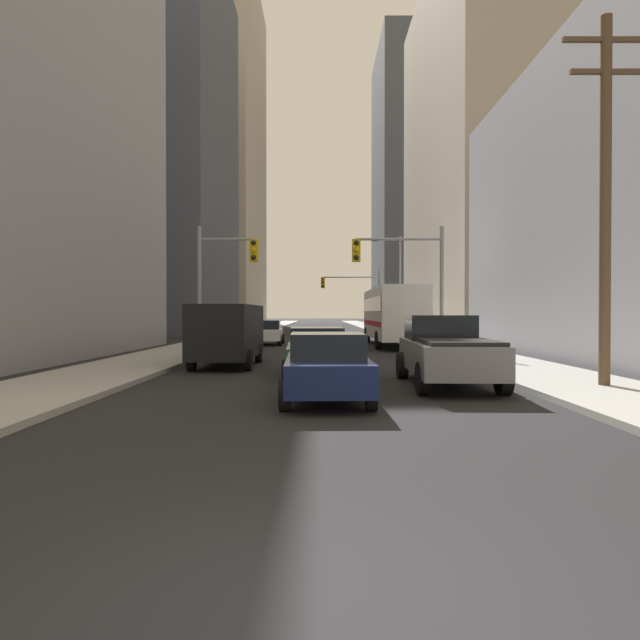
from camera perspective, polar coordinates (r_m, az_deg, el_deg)
name	(u,v)px	position (r m, az deg, el deg)	size (l,w,h in m)	color
ground_plane	(324,620)	(4.12, 0.40, -27.77)	(400.00, 400.00, 0.00)	black
sidewalk_left	(248,333)	(54.08, -7.24, -1.30)	(3.50, 160.00, 0.15)	#9E9E99
sidewalk_right	(392,333)	(54.08, 7.20, -1.30)	(3.50, 160.00, 0.15)	#9E9E99
city_bus	(392,314)	(34.17, 7.20, 0.64)	(2.67, 11.51, 3.40)	silver
pickup_truck_grey	(446,351)	(15.84, 12.42, -3.04)	(2.20, 5.47, 1.90)	slate
cargo_van_black	(227,331)	(21.26, -9.24, -1.13)	(2.16, 5.25, 2.26)	black
sedan_navy	(327,367)	(12.73, 0.67, -4.67)	(1.95, 4.25, 1.52)	#141E4C
sedan_green	(316,352)	(17.64, -0.39, -3.17)	(1.96, 4.26, 1.52)	#195938
sedan_white	(267,332)	(35.47, -5.35, -1.23)	(1.95, 4.25, 1.52)	white
traffic_signal_near_left	(224,269)	(27.02, -9.57, 5.00)	(2.82, 0.44, 6.00)	gray
traffic_signal_near_right	(402,268)	(26.93, 8.18, 5.17)	(4.26, 0.44, 6.00)	gray
traffic_signal_far_right	(353,290)	(54.83, 3.28, 2.96)	(5.67, 0.44, 6.00)	gray
utility_pole_right	(605,193)	(16.34, 26.54, 11.26)	(2.20, 0.28, 9.41)	brown
street_lamp_right	(395,278)	(41.48, 7.50, 4.22)	(2.19, 0.32, 7.50)	gray
building_left_mid_office	(141,148)	(60.12, -17.47, 16.08)	(15.85, 20.95, 35.88)	#4C515B
building_left_far_tower	(186,154)	(97.22, -13.20, 15.81)	(22.67, 29.67, 54.67)	#B7A893
building_right_mid_block	(512,154)	(54.95, 18.61, 15.43)	(15.18, 26.87, 31.93)	#B7A893
building_right_far_highrise	(453,187)	(102.40, 13.12, 12.77)	(25.99, 22.04, 46.82)	#4C515B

